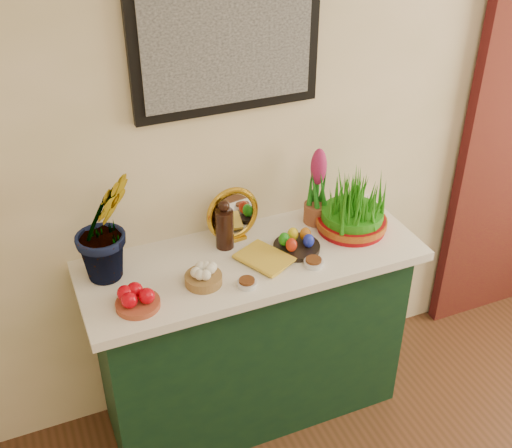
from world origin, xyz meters
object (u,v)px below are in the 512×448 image
(mirror, at_px, (233,215))
(hyacinth_green, at_px, (103,211))
(sideboard, at_px, (252,340))
(book, at_px, (251,267))
(wheatgrass_sabzeh, at_px, (353,207))

(mirror, bearing_deg, hyacinth_green, -174.31)
(hyacinth_green, bearing_deg, sideboard, -25.10)
(sideboard, distance_m, mirror, 0.60)
(sideboard, distance_m, hyacinth_green, 0.94)
(hyacinth_green, relative_size, book, 2.79)
(mirror, relative_size, wheatgrass_sabzeh, 0.79)
(mirror, distance_m, wheatgrass_sabzeh, 0.51)
(sideboard, distance_m, wheatgrass_sabzeh, 0.74)
(hyacinth_green, relative_size, wheatgrass_sabzeh, 1.91)
(hyacinth_green, xyz_separation_m, book, (0.51, -0.18, -0.28))
(mirror, bearing_deg, wheatgrass_sabzeh, -14.84)
(wheatgrass_sabzeh, bearing_deg, mirror, 165.16)
(sideboard, height_order, wheatgrass_sabzeh, wheatgrass_sabzeh)
(book, height_order, wheatgrass_sabzeh, wheatgrass_sabzeh)
(sideboard, xyz_separation_m, hyacinth_green, (-0.55, 0.09, 0.76))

